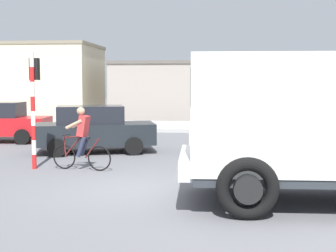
{
  "coord_description": "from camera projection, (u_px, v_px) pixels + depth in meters",
  "views": [
    {
      "loc": [
        1.69,
        -10.24,
        2.36
      ],
      "look_at": [
        0.32,
        2.5,
        1.2
      ],
      "focal_mm": 50.55,
      "sensor_mm": 36.0,
      "label": 1
    }
  ],
  "objects": [
    {
      "name": "traffic_light_pole",
      "position": [
        34.0,
        94.0,
        12.96
      ],
      "size": [
        0.24,
        0.43,
        3.2
      ],
      "color": "red",
      "rests_on": "ground"
    },
    {
      "name": "ground_plane",
      "position": [
        142.0,
        190.0,
        10.53
      ],
      "size": [
        120.0,
        120.0,
        0.0
      ],
      "primitive_type": "plane",
      "color": "slate"
    },
    {
      "name": "pedestrian_near_kerb",
      "position": [
        285.0,
        120.0,
        19.76
      ],
      "size": [
        0.34,
        0.22,
        1.62
      ],
      "color": "#2D334C",
      "rests_on": "ground"
    },
    {
      "name": "building_mid_block",
      "position": [
        174.0,
        90.0,
        32.76
      ],
      "size": [
        7.84,
        7.61,
        3.76
      ],
      "color": "#9E9389",
      "rests_on": "ground"
    },
    {
      "name": "car_red_near",
      "position": [
        252.0,
        130.0,
        15.64
      ],
      "size": [
        4.15,
        2.19,
        1.6
      ],
      "color": "white",
      "rests_on": "ground"
    },
    {
      "name": "truck_foreground",
      "position": [
        323.0,
        119.0,
        9.22
      ],
      "size": [
        5.52,
        3.01,
        2.9
      ],
      "color": "white",
      "rests_on": "ground"
    },
    {
      "name": "car_far_side",
      "position": [
        94.0,
        129.0,
        16.09
      ],
      "size": [
        4.31,
        2.73,
        1.6
      ],
      "color": "#1E2328",
      "rests_on": "ground"
    },
    {
      "name": "cyclist",
      "position": [
        82.0,
        139.0,
        12.83
      ],
      "size": [
        1.71,
        0.55,
        1.72
      ],
      "color": "black",
      "rests_on": "ground"
    },
    {
      "name": "building_corner_left",
      "position": [
        38.0,
        81.0,
        33.04
      ],
      "size": [
        8.34,
        6.2,
        5.03
      ],
      "color": "beige",
      "rests_on": "ground"
    },
    {
      "name": "sidewalk_far",
      "position": [
        187.0,
        126.0,
        25.05
      ],
      "size": [
        80.0,
        5.0,
        0.16
      ],
      "primitive_type": "cube",
      "color": "#ADADA8",
      "rests_on": "ground"
    }
  ]
}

